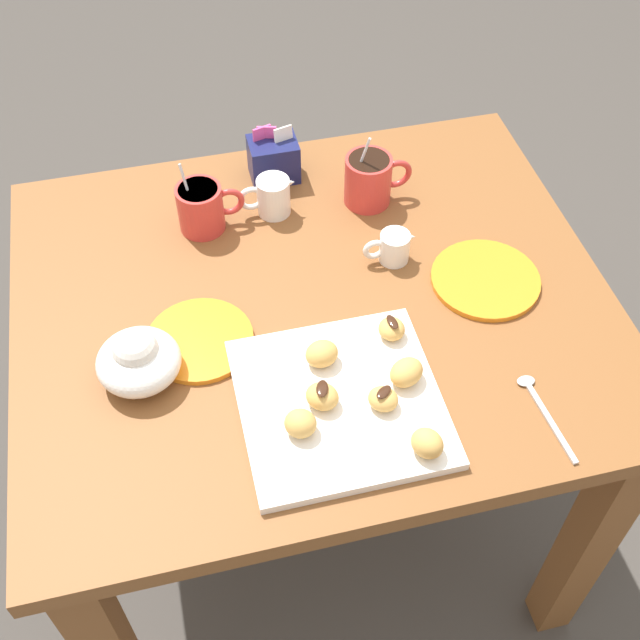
# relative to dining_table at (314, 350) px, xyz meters

# --- Properties ---
(ground_plane) EXTENTS (8.00, 8.00, 0.00)m
(ground_plane) POSITION_rel_dining_table_xyz_m (0.00, 0.00, -0.61)
(ground_plane) COLOR #423D38
(dining_table) EXTENTS (0.98, 0.83, 0.75)m
(dining_table) POSITION_rel_dining_table_xyz_m (0.00, 0.00, 0.00)
(dining_table) COLOR brown
(dining_table) RESTS_ON ground_plane
(pastry_plate_square) EXTENTS (0.30, 0.30, 0.02)m
(pastry_plate_square) POSITION_rel_dining_table_xyz_m (-0.01, -0.22, 0.15)
(pastry_plate_square) COLOR white
(pastry_plate_square) RESTS_ON dining_table
(coffee_mug_red_left) EXTENTS (0.12, 0.08, 0.14)m
(coffee_mug_red_left) POSITION_rel_dining_table_xyz_m (-0.15, 0.22, 0.19)
(coffee_mug_red_left) COLOR red
(coffee_mug_red_left) RESTS_ON dining_table
(coffee_mug_red_right) EXTENTS (0.13, 0.09, 0.15)m
(coffee_mug_red_right) POSITION_rel_dining_table_xyz_m (0.16, 0.22, 0.19)
(coffee_mug_red_right) COLOR red
(coffee_mug_red_right) RESTS_ON dining_table
(cream_pitcher_white) EXTENTS (0.10, 0.06, 0.07)m
(cream_pitcher_white) POSITION_rel_dining_table_xyz_m (-0.02, 0.23, 0.18)
(cream_pitcher_white) COLOR white
(cream_pitcher_white) RESTS_ON dining_table
(sugar_caddy) EXTENTS (0.09, 0.07, 0.11)m
(sugar_caddy) POSITION_rel_dining_table_xyz_m (0.00, 0.32, 0.18)
(sugar_caddy) COLOR #191E51
(sugar_caddy) RESTS_ON dining_table
(ice_cream_bowl) EXTENTS (0.13, 0.13, 0.09)m
(ice_cream_bowl) POSITION_rel_dining_table_xyz_m (-0.29, -0.09, 0.18)
(ice_cream_bowl) COLOR white
(ice_cream_bowl) RESTS_ON dining_table
(chocolate_sauce_pitcher) EXTENTS (0.09, 0.05, 0.06)m
(chocolate_sauce_pitcher) POSITION_rel_dining_table_xyz_m (0.15, 0.06, 0.17)
(chocolate_sauce_pitcher) COLOR white
(chocolate_sauce_pitcher) RESTS_ON dining_table
(saucer_orange_left) EXTENTS (0.17, 0.17, 0.01)m
(saucer_orange_left) POSITION_rel_dining_table_xyz_m (-0.20, -0.05, 0.14)
(saucer_orange_left) COLOR orange
(saucer_orange_left) RESTS_ON dining_table
(saucer_orange_right) EXTENTS (0.18, 0.18, 0.01)m
(saucer_orange_right) POSITION_rel_dining_table_xyz_m (0.29, -0.03, 0.14)
(saucer_orange_right) COLOR orange
(saucer_orange_right) RESTS_ON dining_table
(loose_spoon_near_saucer) EXTENTS (0.03, 0.16, 0.01)m
(loose_spoon_near_saucer) POSITION_rel_dining_table_xyz_m (0.28, -0.29, 0.14)
(loose_spoon_near_saucer) COLOR silver
(loose_spoon_near_saucer) RESTS_ON dining_table
(beignet_0) EXTENTS (0.07, 0.07, 0.04)m
(beignet_0) POSITION_rel_dining_table_xyz_m (-0.04, -0.22, 0.17)
(beignet_0) COLOR #DBA351
(beignet_0) RESTS_ON pastry_plate_square
(chocolate_drizzle_0) EXTENTS (0.03, 0.03, 0.00)m
(chocolate_drizzle_0) POSITION_rel_dining_table_xyz_m (-0.04, -0.22, 0.19)
(chocolate_drizzle_0) COLOR #381E11
(chocolate_drizzle_0) RESTS_ON beignet_0
(beignet_1) EXTENTS (0.06, 0.06, 0.04)m
(beignet_1) POSITION_rel_dining_table_xyz_m (-0.08, -0.26, 0.17)
(beignet_1) COLOR #DBA351
(beignet_1) RESTS_ON pastry_plate_square
(beignet_2) EXTENTS (0.07, 0.07, 0.04)m
(beignet_2) POSITION_rel_dining_table_xyz_m (0.09, -0.21, 0.17)
(beignet_2) COLOR #DBA351
(beignet_2) RESTS_ON pastry_plate_square
(beignet_3) EXTENTS (0.04, 0.05, 0.03)m
(beignet_3) POSITION_rel_dining_table_xyz_m (0.10, -0.12, 0.17)
(beignet_3) COLOR #DBA351
(beignet_3) RESTS_ON pastry_plate_square
(chocolate_drizzle_3) EXTENTS (0.02, 0.03, 0.00)m
(chocolate_drizzle_3) POSITION_rel_dining_table_xyz_m (0.10, -0.12, 0.19)
(chocolate_drizzle_3) COLOR #381E11
(chocolate_drizzle_3) RESTS_ON beignet_3
(beignet_4) EXTENTS (0.06, 0.06, 0.03)m
(beignet_4) POSITION_rel_dining_table_xyz_m (0.05, -0.24, 0.17)
(beignet_4) COLOR #DBA351
(beignet_4) RESTS_ON pastry_plate_square
(chocolate_drizzle_4) EXTENTS (0.03, 0.03, 0.00)m
(chocolate_drizzle_4) POSITION_rel_dining_table_xyz_m (0.05, -0.24, 0.19)
(chocolate_drizzle_4) COLOR #381E11
(chocolate_drizzle_4) RESTS_ON beignet_4
(beignet_5) EXTENTS (0.06, 0.06, 0.04)m
(beignet_5) POSITION_rel_dining_table_xyz_m (0.08, -0.33, 0.17)
(beignet_5) COLOR #DBA351
(beignet_5) RESTS_ON pastry_plate_square
(beignet_6) EXTENTS (0.06, 0.05, 0.04)m
(beignet_6) POSITION_rel_dining_table_xyz_m (-0.02, -0.14, 0.17)
(beignet_6) COLOR #DBA351
(beignet_6) RESTS_ON pastry_plate_square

